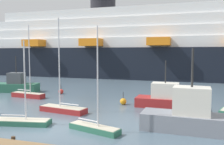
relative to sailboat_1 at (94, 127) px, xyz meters
The scene contains 11 objects.
ground_plane 3.46m from the sailboat_1, 167.46° to the right, with size 600.00×600.00×0.00m, color slate.
sailboat_1 is the anchor object (origin of this frame).
sailboat_2 6.62m from the sailboat_1, 137.66° to the left, with size 4.84×2.06×8.87m.
sailboat_3 6.09m from the sailboat_1, behind, with size 4.67×2.08×6.58m.
sailboat_4 16.15m from the sailboat_1, 142.00° to the left, with size 4.65×1.59×9.00m.
fishing_boat_1 10.52m from the sailboat_1, 65.27° to the left, with size 6.68×2.45×4.85m.
fishing_boat_2 7.25m from the sailboat_1, 16.60° to the left, with size 7.93×2.60×5.97m.
fishing_boat_3 21.71m from the sailboat_1, 142.69° to the left, with size 7.09×3.56×5.14m.
channel_buoy_1 16.88m from the sailboat_1, 126.70° to the left, with size 0.67×0.67×1.32m.
channel_buoy_2 9.40m from the sailboat_1, 91.68° to the left, with size 0.70×0.70×1.40m.
cruise_ship 41.87m from the sailboat_1, 78.80° to the left, with size 121.05×20.88×21.37m.
Camera 1 is at (9.60, -15.35, 5.71)m, focal length 39.37 mm.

